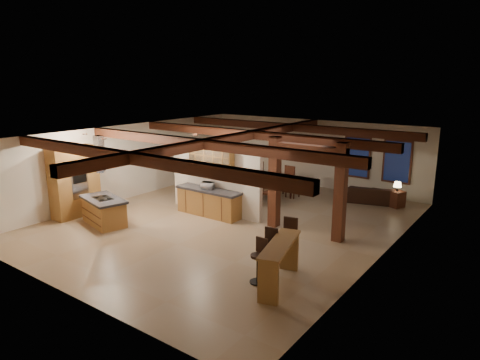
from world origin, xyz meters
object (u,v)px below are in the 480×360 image
object	(u,v)px
dining_table	(265,189)
sofa	(371,194)
kitchen_island	(104,211)
bar_counter	(280,257)

from	to	relation	value
dining_table	sofa	world-z (taller)	dining_table
kitchen_island	bar_counter	world-z (taller)	bar_counter
sofa	kitchen_island	bearing A→B (deg)	34.92
sofa	bar_counter	size ratio (longest dim) A/B	1.06
sofa	bar_counter	distance (m)	7.88
dining_table	bar_counter	world-z (taller)	bar_counter
bar_counter	sofa	bearing A→B (deg)	94.54
dining_table	sofa	xyz separation A→B (m)	(3.61, 1.84, -0.03)
kitchen_island	dining_table	distance (m)	6.26
bar_counter	dining_table	bearing A→B (deg)	125.15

